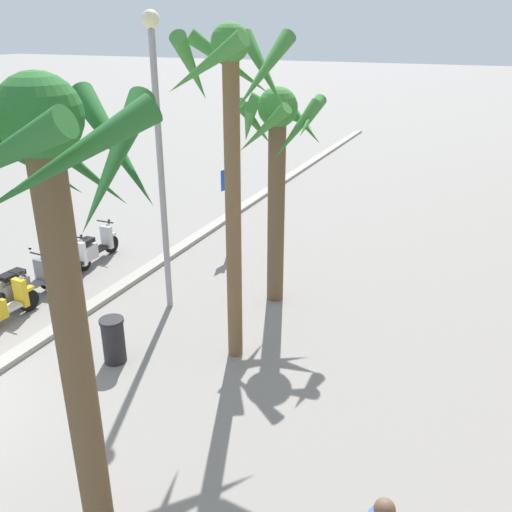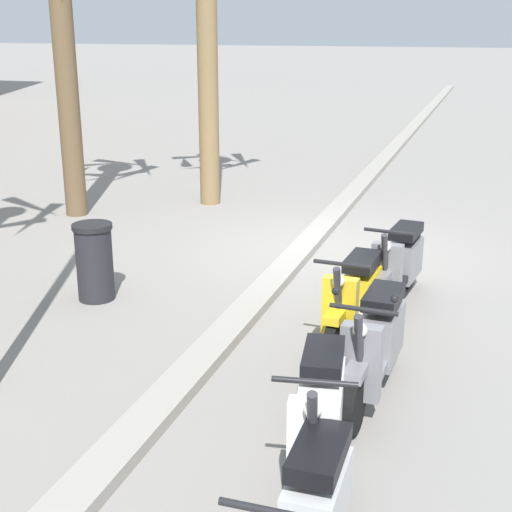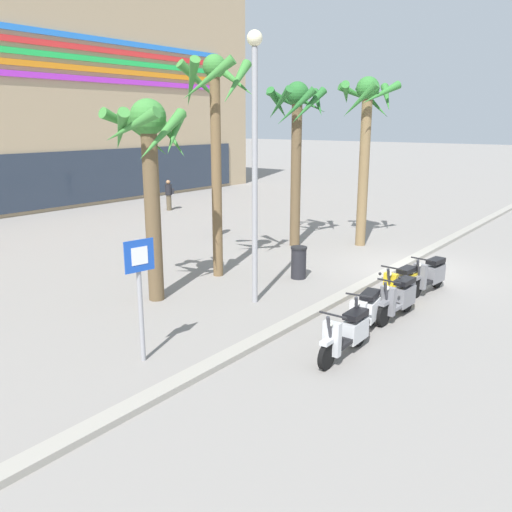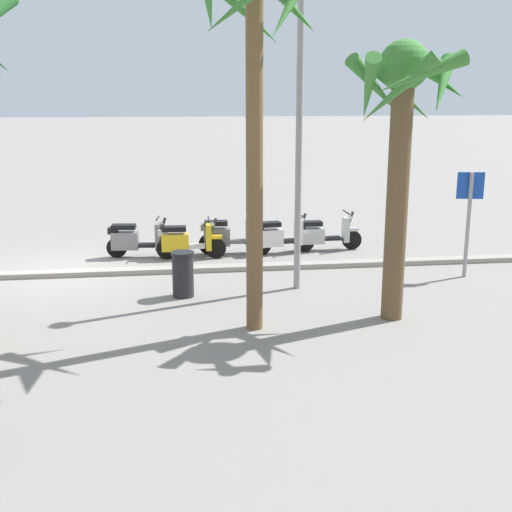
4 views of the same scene
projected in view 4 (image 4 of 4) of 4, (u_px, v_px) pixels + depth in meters
name	position (u px, v px, depth m)	size (l,w,h in m)	color
ground_plane	(62.00, 272.00, 15.54)	(200.00, 200.00, 0.00)	gray
curb_strip	(59.00, 274.00, 15.17)	(60.00, 0.36, 0.12)	gray
scooter_silver_gap_after_mid	(322.00, 234.00, 17.57)	(1.87, 0.56, 1.04)	black
scooter_white_mid_rear	(278.00, 237.00, 17.20)	(1.72, 0.62, 1.04)	black
scooter_grey_second_in_line	(227.00, 236.00, 17.21)	(1.76, 0.56, 1.17)	black
scooter_yellow_last_in_row	(186.00, 241.00, 16.69)	(1.77, 0.56, 1.04)	black
scooter_grey_tail_end	(135.00, 240.00, 16.80)	(1.77, 0.57, 1.04)	black
crossing_sign	(469.00, 212.00, 14.81)	(0.59, 0.17, 2.40)	#939399
palm_tree_near_sign	(403.00, 116.00, 11.49)	(2.07, 2.07, 5.02)	brown
palm_tree_mid_walkway	(255.00, 56.00, 10.73)	(2.08, 2.13, 6.26)	brown
litter_bin	(183.00, 274.00, 13.58)	(0.48, 0.48, 0.95)	#232328
street_lamp	(300.00, 100.00, 13.31)	(0.36, 0.36, 6.49)	#939399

